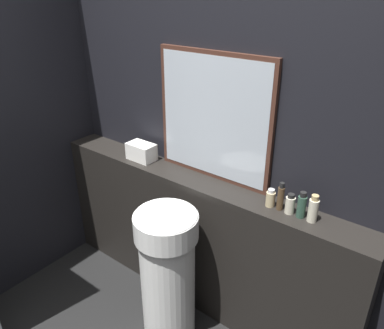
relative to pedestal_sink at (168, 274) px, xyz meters
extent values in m
cube|color=black|center=(-0.06, 0.51, 0.76)|extent=(8.00, 0.06, 2.50)
cube|color=black|center=(-0.06, 0.36, 0.00)|extent=(2.29, 0.23, 0.98)
cylinder|color=white|center=(0.00, 0.00, -0.10)|extent=(0.34, 0.34, 0.77)
cylinder|color=white|center=(0.00, 0.00, 0.35)|extent=(0.38, 0.38, 0.15)
torus|color=white|center=(0.00, 0.00, 0.43)|extent=(0.37, 0.37, 0.02)
cube|color=#47281E|center=(0.00, 0.46, 0.89)|extent=(0.80, 0.03, 0.79)
cube|color=#B2BCC6|center=(0.00, 0.45, 0.89)|extent=(0.75, 0.02, 0.74)
cube|color=white|center=(-0.54, 0.36, 0.55)|extent=(0.20, 0.12, 0.12)
cylinder|color=#C6B284|center=(0.46, 0.36, 0.54)|extent=(0.05, 0.05, 0.09)
cylinder|color=silver|center=(0.46, 0.36, 0.59)|extent=(0.04, 0.04, 0.02)
cylinder|color=#4C3823|center=(0.52, 0.36, 0.56)|extent=(0.04, 0.04, 0.14)
cylinder|color=black|center=(0.52, 0.36, 0.64)|extent=(0.03, 0.03, 0.03)
cylinder|color=beige|center=(0.58, 0.36, 0.54)|extent=(0.05, 0.05, 0.10)
cylinder|color=black|center=(0.58, 0.36, 0.60)|extent=(0.04, 0.04, 0.02)
cylinder|color=#2D4C3D|center=(0.64, 0.36, 0.55)|extent=(0.05, 0.05, 0.12)
cylinder|color=black|center=(0.64, 0.36, 0.63)|extent=(0.03, 0.03, 0.03)
cylinder|color=beige|center=(0.71, 0.36, 0.56)|extent=(0.05, 0.05, 0.13)
cylinder|color=tan|center=(0.71, 0.36, 0.63)|extent=(0.04, 0.04, 0.03)
camera|label=1|loc=(1.21, -1.32, 1.63)|focal=35.00mm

